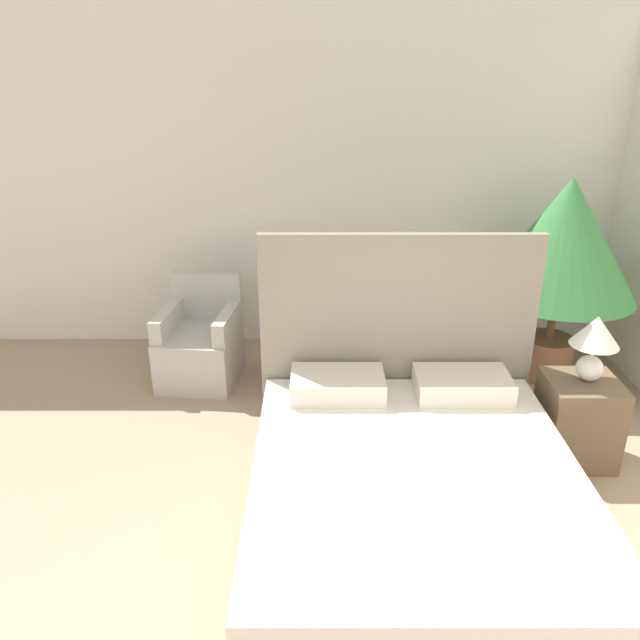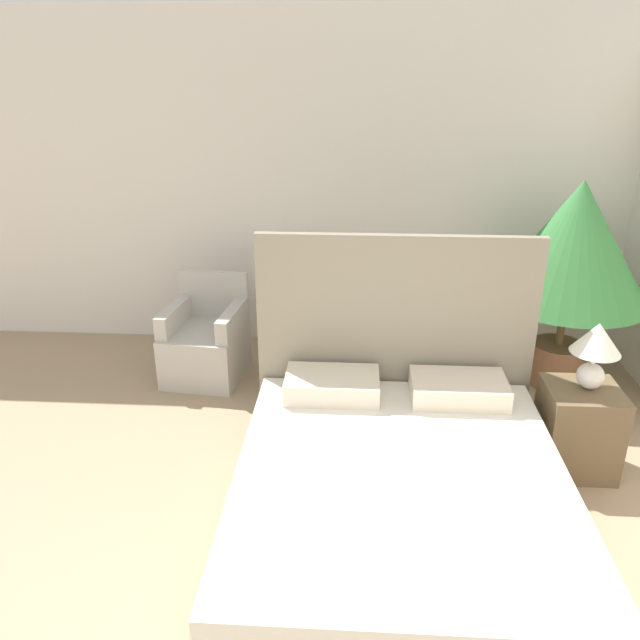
# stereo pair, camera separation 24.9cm
# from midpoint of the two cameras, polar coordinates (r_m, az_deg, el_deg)

# --- Properties ---
(wall_back) EXTENTS (10.00, 0.06, 2.90)m
(wall_back) POSITION_cam_midpoint_polar(r_m,az_deg,el_deg) (5.57, -1.18, 12.10)
(wall_back) COLOR silver
(wall_back) RESTS_ON ground_plane
(bed) EXTENTS (1.81, 2.10, 1.47)m
(bed) POSITION_cam_midpoint_polar(r_m,az_deg,el_deg) (3.60, 6.47, -14.78)
(bed) COLOR #8C7A5B
(bed) RESTS_ON ground_plane
(armchair_near_window_left) EXTENTS (0.66, 0.72, 0.83)m
(armchair_near_window_left) POSITION_cam_midpoint_polar(r_m,az_deg,el_deg) (5.26, -12.12, -2.51)
(armchair_near_window_left) COLOR #B7B2A8
(armchair_near_window_left) RESTS_ON ground_plane
(armchair_near_window_right) EXTENTS (0.68, 0.73, 0.83)m
(armchair_near_window_right) POSITION_cam_midpoint_polar(r_m,az_deg,el_deg) (5.14, -2.07, -2.58)
(armchair_near_window_right) COLOR #B7B2A8
(armchair_near_window_right) RESTS_ON ground_plane
(potted_palm) EXTENTS (1.19, 1.19, 1.67)m
(potted_palm) POSITION_cam_midpoint_polar(r_m,az_deg,el_deg) (5.19, 20.25, 6.56)
(potted_palm) COLOR brown
(potted_palm) RESTS_ON ground_plane
(nightstand) EXTENTS (0.46, 0.44, 0.58)m
(nightstand) POSITION_cam_midpoint_polar(r_m,az_deg,el_deg) (4.42, 21.08, -8.60)
(nightstand) COLOR brown
(nightstand) RESTS_ON ground_plane
(table_lamp) EXTENTS (0.30, 0.30, 0.44)m
(table_lamp) POSITION_cam_midpoint_polar(r_m,az_deg,el_deg) (4.19, 22.40, -1.65)
(table_lamp) COLOR white
(table_lamp) RESTS_ON nightstand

